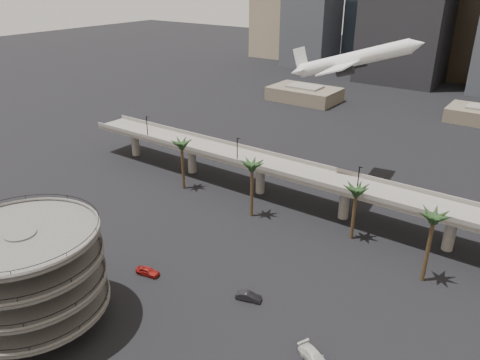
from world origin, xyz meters
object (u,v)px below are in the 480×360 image
Objects in this scene: car_a at (148,271)px; parking_ramp at (28,271)px; overpass at (301,176)px; car_b at (249,296)px; car_c at (314,357)px; airborne_jet at (352,60)px.

parking_ramp is at bearing 155.62° from car_a.
overpass is at bearing -23.37° from car_a.
parking_ramp is 34.25m from car_b.
overpass reaches higher than car_b.
parking_ramp is 3.97× the size of car_c.
car_a is (-8.63, -40.23, -6.58)m from overpass.
airborne_jet is at bearing 46.73° from car_c.
parking_ramp is 77.44m from airborne_jet.
car_b is at bearing -88.85° from airborne_jet.
airborne_jet reaches higher than car_c.
car_a reaches higher than car_b.
car_c is (38.20, 17.87, -9.02)m from parking_ramp.
overpass is (13.00, 59.00, -2.50)m from parking_ramp.
airborne_jet is at bearing 72.74° from overpass.
car_c is at bearing -74.70° from airborne_jet.
overpass is 37.45m from car_b.
parking_ramp is at bearing -109.22° from airborne_jet.
parking_ramp is 5.14× the size of car_b.
car_a is at bearing -102.10° from overpass.
car_c is (15.07, -5.69, 0.10)m from car_b.
overpass is 28.15m from airborne_jet.
overpass is 4.26× the size of airborne_jet.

